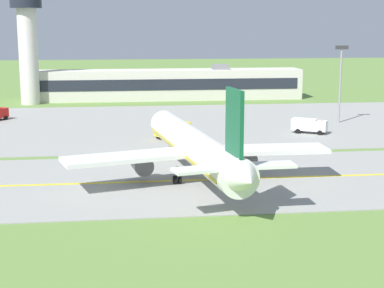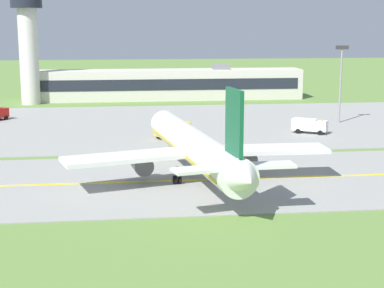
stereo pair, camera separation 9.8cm
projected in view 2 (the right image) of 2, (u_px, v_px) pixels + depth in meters
ground_plane at (232, 180)px, 74.93m from camera, size 500.00×500.00×0.00m
taxiway_strip at (232, 179)px, 74.92m from camera, size 240.00×28.00×0.10m
apron_pad at (244, 123)px, 116.98m from camera, size 140.00×52.00×0.10m
taxiway_centreline at (232, 179)px, 74.91m from camera, size 220.00×0.60×0.01m
airplane_lead at (195, 147)px, 74.08m from camera, size 32.21×39.61×12.70m
service_truck_fuel at (173, 129)px, 101.32m from camera, size 6.34×3.98×2.60m
service_truck_catering at (309, 125)px, 105.58m from camera, size 6.19×4.86×2.60m
terminal_building at (167, 84)px, 152.35m from camera, size 67.30×8.19×8.61m
control_tower at (28, 34)px, 141.08m from camera, size 7.60×7.60×27.15m
apron_light_mast at (341, 74)px, 115.34m from camera, size 2.40×0.50×14.70m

